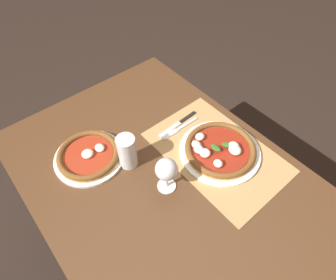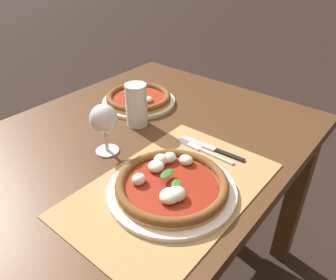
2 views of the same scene
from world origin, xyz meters
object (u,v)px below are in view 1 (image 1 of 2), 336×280
pizza_far (89,155)px  fork (180,128)px  knife (178,124)px  pizza_near (220,149)px  wine_glass (166,170)px  pint_glass (127,152)px

pizza_far → fork: pizza_far is taller
pizza_far → fork: 0.40m
fork → knife: size_ratio=0.93×
pizza_near → wine_glass: 0.28m
pizza_far → knife: (-0.09, -0.39, -0.01)m
pizza_far → knife: pizza_far is taller
fork → knife: bearing=-24.5°
pint_glass → wine_glass: bearing=-165.6°
fork → wine_glass: bearing=128.7°
wine_glass → pint_glass: 0.19m
pizza_near → fork: pizza_near is taller
wine_glass → fork: (0.18, -0.23, -0.10)m
pizza_far → wine_glass: 0.35m
wine_glass → knife: size_ratio=0.72×
pizza_far → knife: bearing=-103.2°
pizza_near → wine_glass: bearing=86.1°
pizza_far → knife: 0.40m
fork → pint_glass: bearing=90.9°
fork → pizza_far: bearing=73.0°
pizza_far → fork: bearing=-107.0°
pizza_far → pint_glass: pint_glass is taller
pizza_far → fork: size_ratio=1.39×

